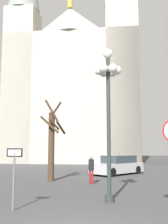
# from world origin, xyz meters

# --- Properties ---
(cathedral) EXTENTS (18.79, 12.79, 37.07)m
(cathedral) POSITION_xyz_m (-3.71, 31.46, 11.59)
(cathedral) COLOR #BCB5A5
(cathedral) RESTS_ON ground
(one_way_arrow_sign) EXTENTS (0.57, 0.07, 2.11)m
(one_way_arrow_sign) POSITION_xyz_m (-2.48, 2.50, 1.35)
(one_way_arrow_sign) COLOR slate
(one_way_arrow_sign) RESTS_ON ground
(street_lamp) EXTENTS (1.13, 1.03, 6.25)m
(street_lamp) POSITION_xyz_m (0.83, 4.17, 4.45)
(street_lamp) COLOR #2D3833
(street_lamp) RESTS_ON ground
(bare_tree) EXTENTS (1.50, 1.46, 5.16)m
(bare_tree) POSITION_xyz_m (-2.73, 10.41, 2.47)
(bare_tree) COLOR #473323
(bare_tree) RESTS_ON ground
(parked_car_near_silver) EXTENTS (4.39, 4.58, 1.48)m
(parked_car_near_silver) POSITION_xyz_m (1.67, 14.94, 0.69)
(parked_car_near_silver) COLOR #B7B7BC
(parked_car_near_silver) RESTS_ON ground
(pedestrian_standing) EXTENTS (0.32, 0.32, 1.64)m
(pedestrian_standing) POSITION_xyz_m (-0.14, 9.26, 0.99)
(pedestrian_standing) COLOR maroon
(pedestrian_standing) RESTS_ON ground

